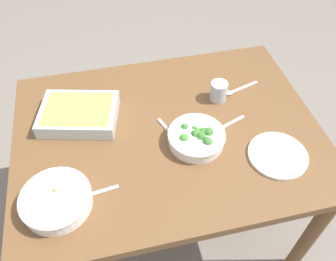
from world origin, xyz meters
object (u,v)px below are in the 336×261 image
spoon_spare (237,90)px  spoon_by_broccoli (222,127)px  broccoli_bowl (197,137)px  spoon_by_stew (86,196)px  stew_bowl (56,200)px  baking_dish (79,113)px  side_plate (278,155)px  drink_cup (218,92)px  fork_on_table (173,135)px

spoon_spare → spoon_by_broccoli: bearing=-124.4°
broccoli_bowl → spoon_by_broccoli: 0.13m
spoon_by_stew → spoon_by_broccoli: bearing=19.2°
stew_bowl → baking_dish: bearing=75.9°
baking_dish → spoon_spare: size_ratio=1.99×
side_plate → spoon_by_broccoli: bearing=131.1°
spoon_by_stew → spoon_spare: (0.68, 0.39, 0.00)m
drink_cup → spoon_by_stew: 0.69m
stew_bowl → broccoli_bowl: (0.52, 0.16, -0.00)m
stew_bowl → spoon_spare: (0.78, 0.40, -0.03)m
broccoli_bowl → baking_dish: size_ratio=0.64×
side_plate → spoon_by_broccoli: size_ratio=1.29×
drink_cup → spoon_by_broccoli: 0.17m
baking_dish → stew_bowl: bearing=-104.1°
side_plate → spoon_by_stew: (-0.70, -0.01, -0.00)m
baking_dish → spoon_by_broccoli: 0.57m
spoon_spare → fork_on_table: 0.38m
drink_cup → fork_on_table: bearing=-145.7°
baking_dish → spoon_by_broccoli: baking_dish is taller
side_plate → spoon_spare: 0.38m
stew_bowl → spoon_by_stew: size_ratio=1.34×
stew_bowl → fork_on_table: stew_bowl is taller
spoon_by_broccoli → baking_dish: bearing=162.1°
baking_dish → spoon_by_stew: (-0.00, -0.37, -0.03)m
baking_dish → spoon_spare: (0.68, 0.02, -0.03)m
stew_bowl → spoon_by_broccoli: 0.67m
drink_cup → spoon_spare: (0.10, 0.03, -0.03)m
broccoli_bowl → drink_cup: drink_cup is taller
spoon_by_broccoli → spoon_spare: same height
drink_cup → baking_dish: bearing=179.1°
baking_dish → drink_cup: (0.58, -0.01, 0.00)m
drink_cup → spoon_spare: size_ratio=0.49×
broccoli_bowl → drink_cup: (0.16, 0.21, 0.01)m
baking_dish → fork_on_table: size_ratio=2.00×
fork_on_table → side_plate: bearing=-27.3°
side_plate → broccoli_bowl: bearing=154.4°
broccoli_bowl → side_plate: (0.28, -0.13, -0.02)m
stew_bowl → spoon_by_broccoli: (0.64, 0.20, -0.03)m
spoon_by_broccoli → broccoli_bowl: bearing=-159.0°
broccoli_bowl → side_plate: 0.31m
broccoli_bowl → baking_dish: bearing=152.4°
drink_cup → side_plate: drink_cup is taller
spoon_by_stew → fork_on_table: size_ratio=1.02×
stew_bowl → side_plate: (0.80, 0.02, -0.03)m
fork_on_table → drink_cup: bearing=34.3°
spoon_by_broccoli → fork_on_table: bearing=178.4°
fork_on_table → baking_dish: bearing=153.7°
broccoli_bowl → spoon_spare: (0.25, 0.24, -0.03)m
broccoli_bowl → drink_cup: bearing=53.6°
baking_dish → spoon_by_broccoli: size_ratio=2.02×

